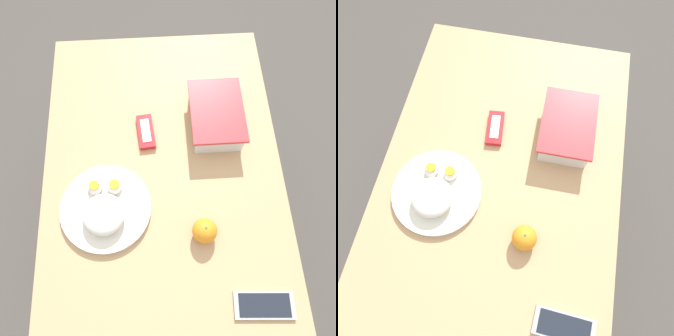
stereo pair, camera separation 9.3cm
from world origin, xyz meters
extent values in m
plane|color=#4C4742|center=(0.00, 0.00, 0.00)|extent=(10.00, 10.00, 0.00)
cube|color=tan|center=(0.00, 0.00, 0.75)|extent=(1.17, 0.72, 0.03)
cylinder|color=#A07D56|center=(-0.53, -0.30, 0.37)|extent=(0.06, 0.06, 0.73)
cylinder|color=#A07D56|center=(-0.53, 0.30, 0.37)|extent=(0.06, 0.06, 0.73)
cube|color=white|center=(-0.22, 0.17, 0.80)|extent=(0.21, 0.14, 0.07)
cube|color=beige|center=(-0.22, 0.17, 0.78)|extent=(0.19, 0.13, 0.04)
cube|color=red|center=(-0.22, 0.17, 0.84)|extent=(0.22, 0.16, 0.01)
ellipsoid|color=gray|center=(-0.28, 0.18, 0.79)|extent=(0.05, 0.05, 0.03)
ellipsoid|color=gray|center=(-0.22, 0.16, 0.80)|extent=(0.06, 0.05, 0.02)
ellipsoid|color=gray|center=(-0.16, 0.15, 0.79)|extent=(0.05, 0.05, 0.03)
sphere|color=orange|center=(0.13, 0.10, 0.80)|extent=(0.07, 0.07, 0.07)
cylinder|color=#4C662D|center=(0.13, 0.10, 0.83)|extent=(0.01, 0.01, 0.00)
cylinder|color=silver|center=(0.04, -0.17, 0.77)|extent=(0.26, 0.26, 0.02)
ellipsoid|color=white|center=(0.07, -0.17, 0.81)|extent=(0.12, 0.12, 0.05)
ellipsoid|color=white|center=(-0.01, -0.20, 0.79)|extent=(0.05, 0.04, 0.02)
cylinder|color=#F4A823|center=(-0.01, -0.20, 0.81)|extent=(0.03, 0.03, 0.01)
ellipsoid|color=white|center=(-0.01, -0.14, 0.79)|extent=(0.05, 0.04, 0.02)
cylinder|color=#F4A823|center=(-0.01, -0.14, 0.81)|extent=(0.03, 0.03, 0.01)
cube|color=red|center=(-0.19, -0.05, 0.77)|extent=(0.12, 0.06, 0.02)
cube|color=white|center=(-0.19, -0.05, 0.78)|extent=(0.08, 0.03, 0.00)
cube|color=#ADADB2|center=(0.32, 0.24, 0.77)|extent=(0.08, 0.16, 0.01)
cube|color=black|center=(0.32, 0.24, 0.77)|extent=(0.06, 0.13, 0.00)
camera|label=1|loc=(0.30, -0.01, 1.67)|focal=35.00mm
camera|label=2|loc=(0.30, 0.09, 1.67)|focal=35.00mm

